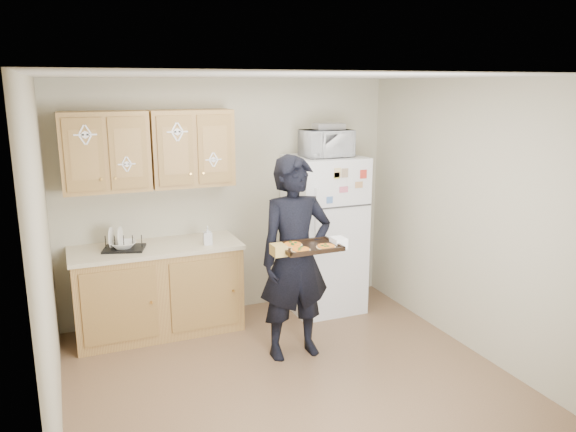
{
  "coord_description": "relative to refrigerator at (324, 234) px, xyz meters",
  "views": [
    {
      "loc": [
        -1.65,
        -3.88,
        2.45
      ],
      "look_at": [
        0.13,
        0.45,
        1.34
      ],
      "focal_mm": 35.0,
      "sensor_mm": 36.0,
      "label": 1
    }
  ],
  "objects": [
    {
      "name": "dish_rack",
      "position": [
        -2.1,
        0.04,
        0.13
      ],
      "size": [
        0.44,
        0.38,
        0.15
      ],
      "primitive_type": "cube",
      "rotation": [
        0.0,
        0.0,
        -0.29
      ],
      "color": "black",
      "rests_on": "countertop"
    },
    {
      "name": "baking_tray",
      "position": [
        -0.72,
        -1.21,
        0.26
      ],
      "size": [
        0.5,
        0.37,
        0.04
      ],
      "primitive_type": "cube",
      "rotation": [
        0.0,
        0.0,
        0.01
      ],
      "color": "black",
      "rests_on": "person"
    },
    {
      "name": "countertop",
      "position": [
        -1.8,
        0.05,
        0.03
      ],
      "size": [
        1.64,
        0.64,
        0.04
      ],
      "primitive_type": "cube",
      "color": "beige",
      "rests_on": "base_cabinet"
    },
    {
      "name": "wall_right",
      "position": [
        0.85,
        -1.43,
        0.4
      ],
      "size": [
        0.04,
        3.6,
        2.5
      ],
      "primitive_type": "cube",
      "color": "#B3AC91",
      "rests_on": "floor"
    },
    {
      "name": "cereal_box",
      "position": [
        0.52,
        0.24,
        -0.69
      ],
      "size": [
        0.2,
        0.07,
        0.32
      ],
      "primitive_type": "cube",
      "color": "#E9B152",
      "rests_on": "floor"
    },
    {
      "name": "upper_cab_right",
      "position": [
        -1.38,
        0.18,
        0.98
      ],
      "size": [
        0.8,
        0.33,
        0.75
      ],
      "primitive_type": "cube",
      "color": "brown",
      "rests_on": "wall_back"
    },
    {
      "name": "refrigerator",
      "position": [
        0.0,
        0.0,
        0.0
      ],
      "size": [
        0.75,
        0.7,
        1.7
      ],
      "primitive_type": "cube",
      "color": "white",
      "rests_on": "floor"
    },
    {
      "name": "foil_pan",
      "position": [
        0.03,
        -0.02,
        1.16
      ],
      "size": [
        0.32,
        0.24,
        0.06
      ],
      "primitive_type": "cube",
      "rotation": [
        0.0,
        0.0,
        -0.09
      ],
      "color": "#B6B5BD",
      "rests_on": "microwave"
    },
    {
      "name": "pizza_front_right",
      "position": [
        -0.61,
        -1.29,
        0.28
      ],
      "size": [
        0.16,
        0.16,
        0.02
      ],
      "primitive_type": "cylinder",
      "color": "orange",
      "rests_on": "baking_tray"
    },
    {
      "name": "floor",
      "position": [
        -0.95,
        -1.43,
        -0.85
      ],
      "size": [
        3.6,
        3.6,
        0.0
      ],
      "primitive_type": "plane",
      "color": "brown",
      "rests_on": "ground"
    },
    {
      "name": "bowl",
      "position": [
        -2.11,
        0.04,
        0.1
      ],
      "size": [
        0.27,
        0.27,
        0.06
      ],
      "primitive_type": "imported",
      "rotation": [
        0.0,
        0.0,
        -0.12
      ],
      "color": "silver",
      "rests_on": "dish_rack"
    },
    {
      "name": "base_cabinet",
      "position": [
        -1.8,
        0.05,
        -0.42
      ],
      "size": [
        1.6,
        0.6,
        0.86
      ],
      "primitive_type": "cube",
      "color": "brown",
      "rests_on": "floor"
    },
    {
      "name": "person",
      "position": [
        -0.72,
        -0.91,
        0.07
      ],
      "size": [
        0.68,
        0.45,
        1.85
      ],
      "primitive_type": "imported",
      "rotation": [
        0.0,
        0.0,
        0.01
      ],
      "color": "black",
      "rests_on": "floor"
    },
    {
      "name": "soap_bottle",
      "position": [
        -1.32,
        -0.09,
        0.14
      ],
      "size": [
        0.09,
        0.09,
        0.18
      ],
      "primitive_type": "imported",
      "rotation": [
        0.0,
        0.0,
        -0.11
      ],
      "color": "white",
      "rests_on": "countertop"
    },
    {
      "name": "ceiling",
      "position": [
        -0.95,
        -1.43,
        1.65
      ],
      "size": [
        3.6,
        3.6,
        0.0
      ],
      "primitive_type": "plane",
      "color": "beige",
      "rests_on": "wall_back"
    },
    {
      "name": "pizza_front_left",
      "position": [
        -0.84,
        -1.29,
        0.28
      ],
      "size": [
        0.16,
        0.16,
        0.02
      ],
      "primitive_type": "cylinder",
      "color": "orange",
      "rests_on": "baking_tray"
    },
    {
      "name": "microwave",
      "position": [
        -0.01,
        -0.05,
        0.99
      ],
      "size": [
        0.51,
        0.36,
        0.28
      ],
      "primitive_type": "imported",
      "rotation": [
        0.0,
        0.0,
        0.02
      ],
      "color": "white",
      "rests_on": "refrigerator"
    },
    {
      "name": "upper_cab_left",
      "position": [
        -2.2,
        0.18,
        0.98
      ],
      "size": [
        0.8,
        0.33,
        0.75
      ],
      "primitive_type": "cube",
      "color": "brown",
      "rests_on": "wall_back"
    },
    {
      "name": "wall_left",
      "position": [
        -2.75,
        -1.43,
        0.4
      ],
      "size": [
        0.04,
        3.6,
        2.5
      ],
      "primitive_type": "cube",
      "color": "#B3AC91",
      "rests_on": "floor"
    },
    {
      "name": "wall_back",
      "position": [
        -0.95,
        0.37,
        0.4
      ],
      "size": [
        3.6,
        0.04,
        2.5
      ],
      "primitive_type": "cube",
      "color": "#B3AC91",
      "rests_on": "floor"
    },
    {
      "name": "wall_front",
      "position": [
        -0.95,
        -3.23,
        0.4
      ],
      "size": [
        3.6,
        0.04,
        2.5
      ],
      "primitive_type": "cube",
      "color": "#B3AC91",
      "rests_on": "floor"
    },
    {
      "name": "pizza_back_left",
      "position": [
        -0.84,
        -1.12,
        0.28
      ],
      "size": [
        0.16,
        0.16,
        0.02
      ],
      "primitive_type": "cylinder",
      "color": "orange",
      "rests_on": "baking_tray"
    }
  ]
}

